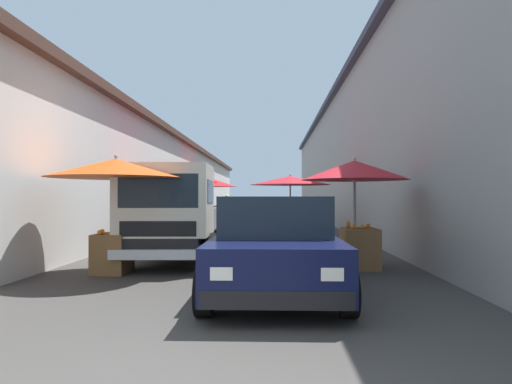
{
  "coord_description": "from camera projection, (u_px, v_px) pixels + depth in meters",
  "views": [
    {
      "loc": [
        -2.32,
        -0.7,
        1.45
      ],
      "look_at": [
        7.99,
        -0.3,
        1.56
      ],
      "focal_mm": 29.5,
      "sensor_mm": 36.0,
      "label": 1
    }
  ],
  "objects": [
    {
      "name": "fruit_stall_near_right",
      "position": [
        212.0,
        188.0,
        21.74
      ],
      "size": [
        2.47,
        2.47,
        2.44
      ],
      "color": "#9E9EA3",
      "rests_on": "ground"
    },
    {
      "name": "fruit_stall_far_right",
      "position": [
        182.0,
        184.0,
        12.39
      ],
      "size": [
        2.1,
        2.1,
        2.37
      ],
      "color": "#9E9EA3",
      "rests_on": "ground"
    },
    {
      "name": "hatchback_car",
      "position": [
        274.0,
        243.0,
        6.41
      ],
      "size": [
        3.92,
        1.95,
        1.45
      ],
      "color": "#0F1438",
      "rests_on": "ground"
    },
    {
      "name": "plastic_stool",
      "position": [
        270.0,
        226.0,
        16.16
      ],
      "size": [
        0.3,
        0.3,
        0.43
      ],
      "color": "#194CB2",
      "rests_on": "ground"
    },
    {
      "name": "fruit_stall_mid_lane",
      "position": [
        355.0,
        184.0,
        8.61
      ],
      "size": [
        2.2,
        2.2,
        2.27
      ],
      "color": "#9E9EA3",
      "rests_on": "ground"
    },
    {
      "name": "parked_scooter",
      "position": [
        318.0,
        220.0,
        17.92
      ],
      "size": [
        1.69,
        0.41,
        1.14
      ],
      "color": "black",
      "rests_on": "ground"
    },
    {
      "name": "ground",
      "position": [
        254.0,
        235.0,
        15.82
      ],
      "size": [
        90.0,
        90.0,
        0.0
      ],
      "primitive_type": "plane",
      "color": "#3D3A38"
    },
    {
      "name": "fruit_stall_far_left",
      "position": [
        290.0,
        186.0,
        14.87
      ],
      "size": [
        2.85,
        2.85,
        2.25
      ],
      "color": "#9E9EA3",
      "rests_on": "ground"
    },
    {
      "name": "building_left_whitewash",
      "position": [
        92.0,
        180.0,
        18.37
      ],
      "size": [
        49.8,
        7.5,
        4.34
      ],
      "color": "silver",
      "rests_on": "ground"
    },
    {
      "name": "building_right_concrete",
      "position": [
        425.0,
        154.0,
        17.82
      ],
      "size": [
        49.8,
        7.5,
        6.47
      ],
      "color": "gray",
      "rests_on": "ground"
    },
    {
      "name": "fruit_stall_near_left",
      "position": [
        115.0,
        180.0,
        7.78
      ],
      "size": [
        2.48,
        2.48,
        2.22
      ],
      "color": "#9E9EA3",
      "rests_on": "ground"
    },
    {
      "name": "delivery_truck",
      "position": [
        173.0,
        215.0,
        9.1
      ],
      "size": [
        4.99,
        2.14,
        2.08
      ],
      "color": "black",
      "rests_on": "ground"
    },
    {
      "name": "vendor_by_crates",
      "position": [
        227.0,
        209.0,
        18.61
      ],
      "size": [
        0.45,
        0.48,
        1.54
      ],
      "color": "navy",
      "rests_on": "ground"
    }
  ]
}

